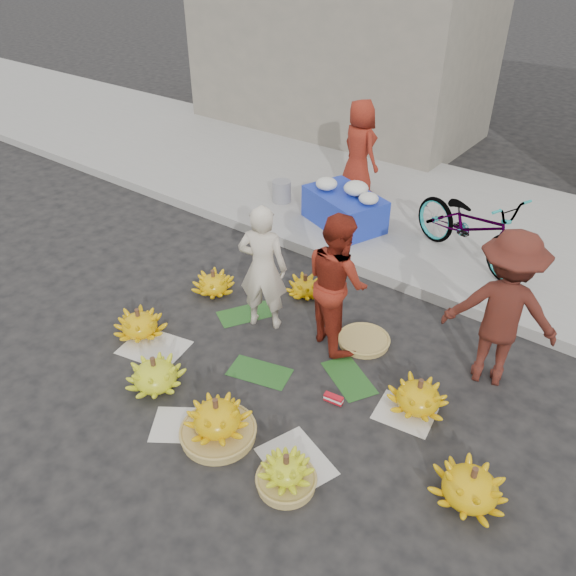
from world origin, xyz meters
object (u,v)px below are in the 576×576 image
Objects in this scene: flower_table at (345,207)px; bicycle at (472,226)px; banana_bunch_4 at (471,486)px; banana_bunch_0 at (139,324)px; vendor_cream at (263,268)px.

bicycle is (1.89, 0.12, 0.22)m from flower_table.
banana_bunch_4 is at bearing -24.08° from flower_table.
banana_bunch_4 is 0.40× the size of bicycle.
banana_bunch_0 is 3.60m from flower_table.
banana_bunch_4 is 3.84m from bicycle.
vendor_cream is 2.60m from flower_table.
banana_bunch_4 is 0.51× the size of vendor_cream.
banana_bunch_0 is 0.45× the size of vendor_cream.
flower_table is at bearing 134.89° from banana_bunch_4.
vendor_cream reaches higher than banana_bunch_0.
vendor_cream is 0.78× the size of bicycle.
bicycle is (-1.49, 3.51, 0.46)m from banana_bunch_4.
flower_table is 0.71× the size of bicycle.
banana_bunch_0 is 1.56m from vendor_cream.
bicycle reaches higher than banana_bunch_0.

